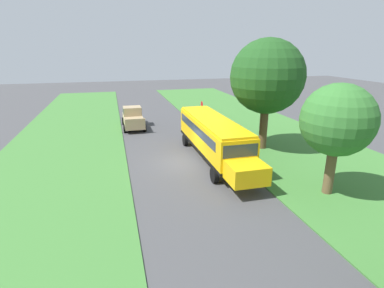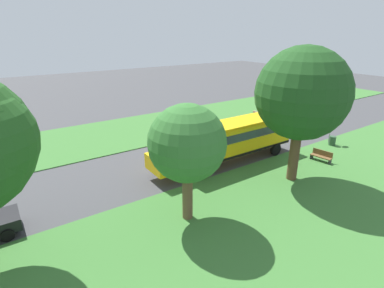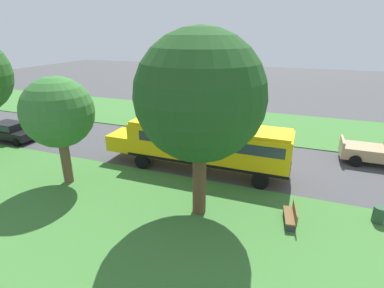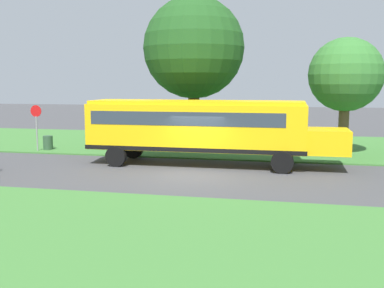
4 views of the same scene
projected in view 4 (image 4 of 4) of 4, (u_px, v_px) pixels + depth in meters
name	position (u px, v px, depth m)	size (l,w,h in m)	color
ground_plane	(192.00, 175.00, 19.68)	(120.00, 120.00, 0.00)	#424244
grass_verge	(224.00, 144.00, 29.35)	(12.00, 80.00, 0.08)	#3D7533
grass_far_side	(113.00, 246.00, 10.96)	(10.00, 80.00, 0.07)	#3D7533
school_bus	(202.00, 126.00, 21.82)	(2.84, 12.42, 3.16)	yellow
oak_tree_beside_bus	(194.00, 48.00, 26.21)	(5.94, 5.94, 9.03)	brown
oak_tree_roadside_mid	(346.00, 74.00, 24.40)	(4.03, 4.03, 6.48)	brown
stop_sign	(36.00, 122.00, 26.06)	(0.08, 0.68, 2.74)	gray
park_bench	(120.00, 141.00, 27.35)	(1.66, 0.74, 0.92)	brown
trash_bin	(48.00, 143.00, 26.70)	(0.56, 0.56, 0.90)	#2D4C33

